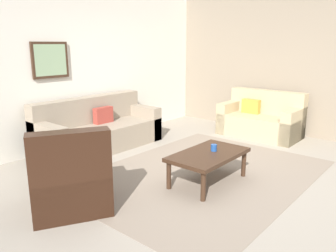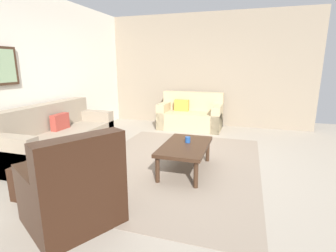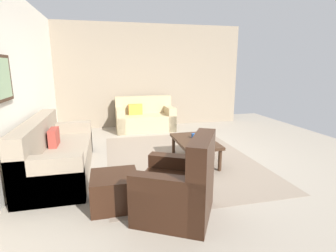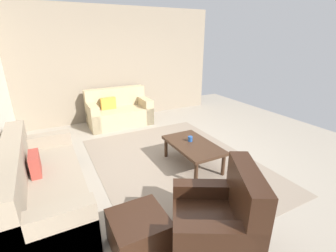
{
  "view_description": "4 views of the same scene",
  "coord_description": "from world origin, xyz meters",
  "px_view_note": "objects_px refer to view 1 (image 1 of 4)",
  "views": [
    {
      "loc": [
        -3.65,
        -2.47,
        1.78
      ],
      "look_at": [
        -0.34,
        0.34,
        0.71
      ],
      "focal_mm": 35.56,
      "sensor_mm": 36.0,
      "label": 1
    },
    {
      "loc": [
        -3.65,
        -1.04,
        1.54
      ],
      "look_at": [
        -0.07,
        0.08,
        0.64
      ],
      "focal_mm": 27.24,
      "sensor_mm": 36.0,
      "label": 2
    },
    {
      "loc": [
        -4.37,
        1.28,
        1.67
      ],
      "look_at": [
        -0.29,
        0.29,
        0.71
      ],
      "focal_mm": 27.91,
      "sensor_mm": 36.0,
      "label": 3
    },
    {
      "loc": [
        -3.21,
        1.85,
        2.11
      ],
      "look_at": [
        -0.22,
        0.27,
        0.82
      ],
      "focal_mm": 25.55,
      "sensor_mm": 36.0,
      "label": 4
    }
  ],
  "objects_px": {
    "coffee_table": "(208,157)",
    "framed_artwork": "(50,60)",
    "couch_loveseat": "(262,120)",
    "ottoman": "(66,167)",
    "armchair_leather": "(71,184)",
    "couch_main": "(97,131)",
    "cup": "(214,148)"
  },
  "relations": [
    {
      "from": "coffee_table",
      "to": "framed_artwork",
      "type": "relative_size",
      "value": 1.74
    },
    {
      "from": "couch_loveseat",
      "to": "ottoman",
      "type": "distance_m",
      "value": 3.97
    },
    {
      "from": "armchair_leather",
      "to": "framed_artwork",
      "type": "xyz_separation_m",
      "value": [
        1.07,
        2.01,
        1.22
      ]
    },
    {
      "from": "couch_main",
      "to": "framed_artwork",
      "type": "distance_m",
      "value": 1.41
    },
    {
      "from": "cup",
      "to": "framed_artwork",
      "type": "relative_size",
      "value": 0.14
    },
    {
      "from": "couch_main",
      "to": "cup",
      "type": "height_order",
      "value": "couch_main"
    },
    {
      "from": "ottoman",
      "to": "coffee_table",
      "type": "xyz_separation_m",
      "value": [
        1.19,
        -1.44,
        0.16
      ]
    },
    {
      "from": "cup",
      "to": "couch_loveseat",
      "type": "bearing_deg",
      "value": 11.24
    },
    {
      "from": "armchair_leather",
      "to": "cup",
      "type": "bearing_deg",
      "value": -23.26
    },
    {
      "from": "couch_loveseat",
      "to": "couch_main",
      "type": "bearing_deg",
      "value": 145.01
    },
    {
      "from": "coffee_table",
      "to": "cup",
      "type": "distance_m",
      "value": 0.14
    },
    {
      "from": "couch_main",
      "to": "ottoman",
      "type": "bearing_deg",
      "value": -143.87
    },
    {
      "from": "couch_main",
      "to": "coffee_table",
      "type": "height_order",
      "value": "couch_main"
    },
    {
      "from": "coffee_table",
      "to": "ottoman",
      "type": "bearing_deg",
      "value": 129.52
    },
    {
      "from": "armchair_leather",
      "to": "framed_artwork",
      "type": "relative_size",
      "value": 1.72
    },
    {
      "from": "cup",
      "to": "framed_artwork",
      "type": "distance_m",
      "value": 3.02
    },
    {
      "from": "couch_main",
      "to": "ottoman",
      "type": "xyz_separation_m",
      "value": [
        -1.22,
        -0.89,
        -0.1
      ]
    },
    {
      "from": "couch_main",
      "to": "cup",
      "type": "bearing_deg",
      "value": -88.1
    },
    {
      "from": "couch_loveseat",
      "to": "framed_artwork",
      "type": "xyz_separation_m",
      "value": [
        -3.18,
        2.24,
        1.23
      ]
    },
    {
      "from": "couch_loveseat",
      "to": "cup",
      "type": "xyz_separation_m",
      "value": [
        -2.55,
        -0.51,
        0.15
      ]
    },
    {
      "from": "armchair_leather",
      "to": "ottoman",
      "type": "relative_size",
      "value": 1.94
    },
    {
      "from": "armchair_leather",
      "to": "ottoman",
      "type": "distance_m",
      "value": 0.83
    },
    {
      "from": "armchair_leather",
      "to": "framed_artwork",
      "type": "height_order",
      "value": "framed_artwork"
    },
    {
      "from": "armchair_leather",
      "to": "coffee_table",
      "type": "xyz_separation_m",
      "value": [
        1.59,
        -0.72,
        0.05
      ]
    },
    {
      "from": "armchair_leather",
      "to": "couch_main",
      "type": "bearing_deg",
      "value": 44.86
    },
    {
      "from": "armchair_leather",
      "to": "ottoman",
      "type": "height_order",
      "value": "armchair_leather"
    },
    {
      "from": "couch_loveseat",
      "to": "framed_artwork",
      "type": "relative_size",
      "value": 2.38
    },
    {
      "from": "couch_main",
      "to": "couch_loveseat",
      "type": "height_order",
      "value": "same"
    },
    {
      "from": "ottoman",
      "to": "cup",
      "type": "relative_size",
      "value": 6.35
    },
    {
      "from": "couch_main",
      "to": "couch_loveseat",
      "type": "xyz_separation_m",
      "value": [
        2.63,
        -1.84,
        0.0
      ]
    },
    {
      "from": "ottoman",
      "to": "coffee_table",
      "type": "distance_m",
      "value": 1.88
    },
    {
      "from": "coffee_table",
      "to": "framed_artwork",
      "type": "height_order",
      "value": "framed_artwork"
    }
  ]
}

